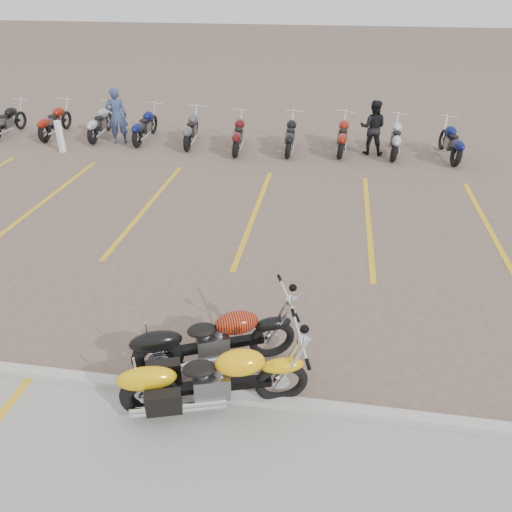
{
  "coord_description": "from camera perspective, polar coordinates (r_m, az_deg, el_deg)",
  "views": [
    {
      "loc": [
        1.77,
        -6.81,
        5.14
      ],
      "look_at": [
        0.56,
        0.67,
        0.75
      ],
      "focal_mm": 35.0,
      "sensor_mm": 36.0,
      "label": 1
    }
  ],
  "objects": [
    {
      "name": "person_a",
      "position": [
        17.69,
        -15.63,
        15.18
      ],
      "size": [
        0.77,
        0.64,
        1.82
      ],
      "primitive_type": "imported",
      "rotation": [
        0.0,
        0.0,
        3.49
      ],
      "color": "navy",
      "rests_on": "ground"
    },
    {
      "name": "parking_stripes",
      "position": [
        12.1,
        -0.13,
        4.96
      ],
      "size": [
        38.0,
        5.5,
        0.01
      ],
      "primitive_type": null,
      "color": "gold",
      "rests_on": "ground"
    },
    {
      "name": "flame_cruiser",
      "position": [
        7.31,
        -5.17,
        -9.61
      ],
      "size": [
        2.26,
        1.07,
        0.99
      ],
      "rotation": [
        0.12,
        0.0,
        0.4
      ],
      "color": "black",
      "rests_on": "ground"
    },
    {
      "name": "bollard",
      "position": [
        17.4,
        -21.5,
        12.58
      ],
      "size": [
        0.19,
        0.19,
        1.0
      ],
      "primitive_type": "cube",
      "rotation": [
        0.0,
        0.0,
        -0.35
      ],
      "color": "white",
      "rests_on": "ground"
    },
    {
      "name": "ground",
      "position": [
        8.72,
        -4.39,
        -6.16
      ],
      "size": [
        100.0,
        100.0,
        0.0
      ],
      "primitive_type": "plane",
      "color": "#715C51",
      "rests_on": "ground"
    },
    {
      "name": "person_b",
      "position": [
        16.41,
        13.2,
        14.11
      ],
      "size": [
        0.88,
        0.72,
        1.67
      ],
      "primitive_type": "imported",
      "rotation": [
        0.0,
        0.0,
        3.02
      ],
      "color": "black",
      "rests_on": "ground"
    },
    {
      "name": "yellow_cruiser",
      "position": [
        6.69,
        -5.21,
        -13.94
      ],
      "size": [
        2.4,
        0.87,
        1.02
      ],
      "rotation": [
        0.12,
        0.0,
        0.3
      ],
      "color": "black",
      "rests_on": "ground"
    },
    {
      "name": "bg_bike_row",
      "position": [
        16.91,
        -4.81,
        14.23
      ],
      "size": [
        15.53,
        2.01,
        1.1
      ],
      "color": "black",
      "rests_on": "ground"
    },
    {
      "name": "curb",
      "position": [
        7.22,
        -8.09,
        -15.04
      ],
      "size": [
        60.0,
        0.18,
        0.12
      ],
      "primitive_type": "cube",
      "color": "#ADAAA3",
      "rests_on": "ground"
    }
  ]
}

